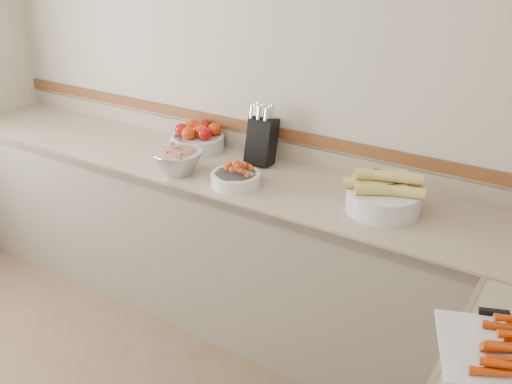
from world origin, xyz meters
The scene contains 7 objects.
back_wall centered at (0.00, 2.00, 1.30)m, with size 4.00×4.00×0.00m, color #B5AA95.
counter_back centered at (0.00, 1.68, 0.45)m, with size 4.00×0.65×1.08m.
knife_block centered at (0.05, 1.87, 1.04)m, with size 0.15×0.18×0.34m.
tomato_bowl centered at (-0.38, 1.86, 0.97)m, with size 0.32×0.32×0.15m.
cherry_tomato_bowl centered at (0.10, 1.55, 0.94)m, with size 0.25×0.25×0.14m.
corn_bowl centered at (0.83, 1.67, 0.98)m, with size 0.38×0.34×0.20m.
rhubarb_bowl centered at (-0.24, 1.52, 0.98)m, with size 0.26×0.26×0.15m.
Camera 1 is at (1.61, -0.61, 2.08)m, focal length 40.00 mm.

